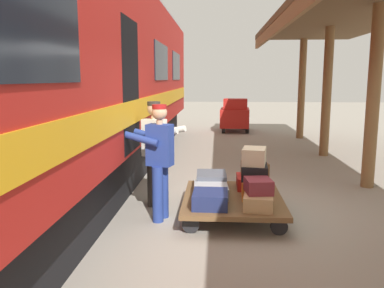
{
  "coord_description": "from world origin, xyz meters",
  "views": [
    {
      "loc": [
        0.77,
        6.06,
        2.06
      ],
      "look_at": [
        1.12,
        0.51,
        1.15
      ],
      "focal_mm": 37.31,
      "sensor_mm": 36.0,
      "label": 1
    }
  ],
  "objects_px": {
    "suitcase_slate_roller": "(211,180)",
    "porter_by_door": "(156,150)",
    "suitcase_gray_aluminum": "(211,190)",
    "train_car": "(35,79)",
    "luggage_cart": "(233,199)",
    "porter_in_overalls": "(159,158)",
    "suitcase_navy_fabric": "(210,199)",
    "suitcase_tan_vintage": "(258,200)",
    "suitcase_orange_carryall": "(255,188)",
    "suitcase_brown_leather": "(255,169)",
    "suitcase_cream_canvas": "(254,156)",
    "baggage_tug": "(235,116)",
    "suitcase_burgundy_valise": "(258,186)",
    "suitcase_black_hardshell": "(254,172)",
    "suitcase_red_plastic": "(252,182)"
  },
  "relations": [
    {
      "from": "suitcase_brown_leather",
      "to": "baggage_tug",
      "type": "height_order",
      "value": "baggage_tug"
    },
    {
      "from": "suitcase_cream_canvas",
      "to": "baggage_tug",
      "type": "relative_size",
      "value": 0.25
    },
    {
      "from": "suitcase_red_plastic",
      "to": "suitcase_cream_canvas",
      "type": "bearing_deg",
      "value": 87.17
    },
    {
      "from": "suitcase_burgundy_valise",
      "to": "baggage_tug",
      "type": "relative_size",
      "value": 0.23
    },
    {
      "from": "suitcase_red_plastic",
      "to": "porter_in_overalls",
      "type": "distance_m",
      "value": 1.68
    },
    {
      "from": "train_car",
      "to": "suitcase_navy_fabric",
      "type": "distance_m",
      "value": 3.27
    },
    {
      "from": "train_car",
      "to": "suitcase_orange_carryall",
      "type": "relative_size",
      "value": 33.57
    },
    {
      "from": "train_car",
      "to": "suitcase_orange_carryall",
      "type": "height_order",
      "value": "train_car"
    },
    {
      "from": "luggage_cart",
      "to": "suitcase_burgundy_valise",
      "type": "xyz_separation_m",
      "value": [
        -0.33,
        0.46,
        0.34
      ]
    },
    {
      "from": "suitcase_tan_vintage",
      "to": "suitcase_slate_roller",
      "type": "height_order",
      "value": "suitcase_slate_roller"
    },
    {
      "from": "porter_by_door",
      "to": "suitcase_slate_roller",
      "type": "bearing_deg",
      "value": -178.06
    },
    {
      "from": "suitcase_orange_carryall",
      "to": "suitcase_brown_leather",
      "type": "xyz_separation_m",
      "value": [
        -0.03,
        -0.47,
        0.18
      ]
    },
    {
      "from": "porter_by_door",
      "to": "train_car",
      "type": "bearing_deg",
      "value": 8.22
    },
    {
      "from": "suitcase_orange_carryall",
      "to": "suitcase_burgundy_valise",
      "type": "distance_m",
      "value": 0.49
    },
    {
      "from": "suitcase_orange_carryall",
      "to": "suitcase_slate_roller",
      "type": "xyz_separation_m",
      "value": [
        0.66,
        -0.5,
        -0.02
      ]
    },
    {
      "from": "train_car",
      "to": "luggage_cart",
      "type": "bearing_deg",
      "value": 176.11
    },
    {
      "from": "luggage_cart",
      "to": "suitcase_gray_aluminum",
      "type": "distance_m",
      "value": 0.36
    },
    {
      "from": "suitcase_slate_roller",
      "to": "baggage_tug",
      "type": "relative_size",
      "value": 0.34
    },
    {
      "from": "suitcase_burgundy_valise",
      "to": "porter_by_door",
      "type": "distance_m",
      "value": 1.86
    },
    {
      "from": "suitcase_red_plastic",
      "to": "suitcase_navy_fabric",
      "type": "relative_size",
      "value": 0.98
    },
    {
      "from": "suitcase_orange_carryall",
      "to": "porter_by_door",
      "type": "relative_size",
      "value": 0.34
    },
    {
      "from": "suitcase_slate_roller",
      "to": "suitcase_orange_carryall",
      "type": "bearing_deg",
      "value": 142.96
    },
    {
      "from": "luggage_cart",
      "to": "train_car",
      "type": "bearing_deg",
      "value": -3.89
    },
    {
      "from": "suitcase_gray_aluminum",
      "to": "suitcase_slate_roller",
      "type": "bearing_deg",
      "value": -90.0
    },
    {
      "from": "suitcase_slate_roller",
      "to": "porter_in_overalls",
      "type": "distance_m",
      "value": 1.16
    },
    {
      "from": "suitcase_brown_leather",
      "to": "train_car",
      "type": "bearing_deg",
      "value": 4.3
    },
    {
      "from": "suitcase_red_plastic",
      "to": "porter_by_door",
      "type": "bearing_deg",
      "value": 1.12
    },
    {
      "from": "suitcase_orange_carryall",
      "to": "suitcase_black_hardshell",
      "type": "relative_size",
      "value": 1.19
    },
    {
      "from": "suitcase_tan_vintage",
      "to": "suitcase_gray_aluminum",
      "type": "bearing_deg",
      "value": -37.04
    },
    {
      "from": "suitcase_orange_carryall",
      "to": "porter_in_overalls",
      "type": "relative_size",
      "value": 0.34
    },
    {
      "from": "suitcase_gray_aluminum",
      "to": "baggage_tug",
      "type": "height_order",
      "value": "baggage_tug"
    },
    {
      "from": "suitcase_slate_roller",
      "to": "porter_by_door",
      "type": "relative_size",
      "value": 0.36
    },
    {
      "from": "suitcase_brown_leather",
      "to": "suitcase_burgundy_valise",
      "type": "xyz_separation_m",
      "value": [
        0.04,
        0.93,
        -0.02
      ]
    },
    {
      "from": "train_car",
      "to": "suitcase_orange_carryall",
      "type": "distance_m",
      "value": 3.77
    },
    {
      "from": "suitcase_navy_fabric",
      "to": "train_car",
      "type": "bearing_deg",
      "value": -14.59
    },
    {
      "from": "suitcase_black_hardshell",
      "to": "porter_in_overalls",
      "type": "height_order",
      "value": "porter_in_overalls"
    },
    {
      "from": "suitcase_cream_canvas",
      "to": "suitcase_navy_fabric",
      "type": "bearing_deg",
      "value": 39.15
    },
    {
      "from": "suitcase_orange_carryall",
      "to": "porter_by_door",
      "type": "distance_m",
      "value": 1.71
    },
    {
      "from": "porter_in_overalls",
      "to": "suitcase_navy_fabric",
      "type": "bearing_deg",
      "value": 159.99
    },
    {
      "from": "luggage_cart",
      "to": "suitcase_orange_carryall",
      "type": "relative_size",
      "value": 3.17
    },
    {
      "from": "suitcase_slate_roller",
      "to": "porter_by_door",
      "type": "bearing_deg",
      "value": 1.94
    },
    {
      "from": "suitcase_orange_carryall",
      "to": "suitcase_navy_fabric",
      "type": "height_order",
      "value": "suitcase_orange_carryall"
    },
    {
      "from": "suitcase_tan_vintage",
      "to": "suitcase_navy_fabric",
      "type": "bearing_deg",
      "value": 0.0
    },
    {
      "from": "train_car",
      "to": "suitcase_black_hardshell",
      "type": "height_order",
      "value": "train_car"
    },
    {
      "from": "suitcase_black_hardshell",
      "to": "porter_in_overalls",
      "type": "relative_size",
      "value": 0.28
    },
    {
      "from": "suitcase_black_hardshell",
      "to": "suitcase_orange_carryall",
      "type": "bearing_deg",
      "value": 159.31
    },
    {
      "from": "suitcase_slate_roller",
      "to": "porter_in_overalls",
      "type": "xyz_separation_m",
      "value": [
        0.76,
        0.73,
        0.5
      ]
    },
    {
      "from": "suitcase_slate_roller",
      "to": "suitcase_red_plastic",
      "type": "relative_size",
      "value": 1.14
    },
    {
      "from": "train_car",
      "to": "suitcase_slate_roller",
      "type": "xyz_separation_m",
      "value": [
        -2.73,
        -0.29,
        -1.64
      ]
    },
    {
      "from": "suitcase_tan_vintage",
      "to": "porter_in_overalls",
      "type": "xyz_separation_m",
      "value": [
        1.42,
        -0.28,
        0.52
      ]
    }
  ]
}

